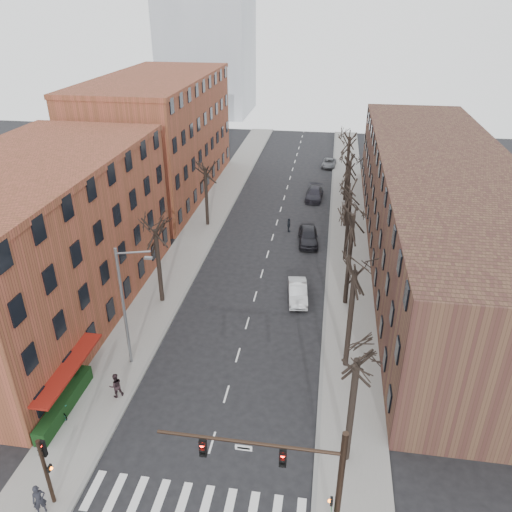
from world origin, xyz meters
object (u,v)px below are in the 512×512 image
at_px(silver_sedan, 298,292).
at_px(parked_car_mid, 314,194).
at_px(pedestrian_a, 39,500).
at_px(parked_car_near, 308,236).
at_px(bicycle, 59,410).

xyz_separation_m(silver_sedan, parked_car_mid, (0.18, 24.01, -0.01)).
bearing_deg(silver_sedan, pedestrian_a, -123.66).
xyz_separation_m(parked_car_mid, pedestrian_a, (-11.07, -45.75, 0.33)).
height_order(parked_car_near, bicycle, parked_car_near).
height_order(silver_sedan, parked_car_mid, silver_sedan).
relative_size(silver_sedan, pedestrian_a, 2.44).
height_order(parked_car_mid, bicycle, parked_car_mid).
relative_size(parked_car_mid, pedestrian_a, 2.75).
bearing_deg(pedestrian_a, parked_car_near, 27.77).
relative_size(parked_car_near, parked_car_mid, 1.00).
relative_size(parked_car_near, bicycle, 2.84).
xyz_separation_m(parked_car_near, pedestrian_a, (-11.08, -32.82, 0.21)).
distance_m(parked_car_near, pedestrian_a, 34.64).
bearing_deg(silver_sedan, parked_car_mid, 82.49).
height_order(parked_car_near, pedestrian_a, pedestrian_a).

